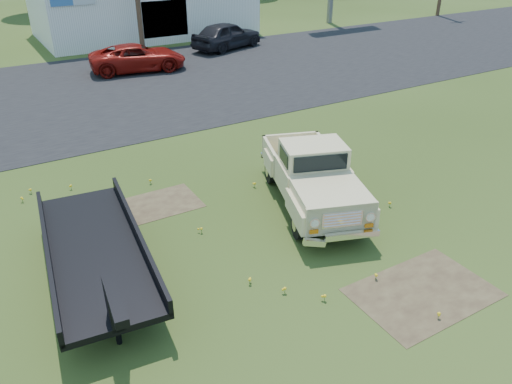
# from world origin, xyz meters

# --- Properties ---
(ground) EXTENTS (140.00, 140.00, 0.00)m
(ground) POSITION_xyz_m (0.00, 0.00, 0.00)
(ground) COLOR #2C3F14
(ground) RESTS_ON ground
(asphalt_lot) EXTENTS (90.00, 14.00, 0.02)m
(asphalt_lot) POSITION_xyz_m (0.00, 15.00, 0.00)
(asphalt_lot) COLOR black
(asphalt_lot) RESTS_ON ground
(dirt_patch_a) EXTENTS (3.00, 2.00, 0.01)m
(dirt_patch_a) POSITION_xyz_m (1.50, -3.00, 0.00)
(dirt_patch_a) COLOR #453424
(dirt_patch_a) RESTS_ON ground
(dirt_patch_b) EXTENTS (2.20, 1.60, 0.01)m
(dirt_patch_b) POSITION_xyz_m (-2.00, 3.50, 0.00)
(dirt_patch_b) COLOR #453424
(dirt_patch_b) RESTS_ON ground
(commercial_building) EXTENTS (14.20, 8.20, 4.15)m
(commercial_building) POSITION_xyz_m (6.00, 26.99, 2.10)
(commercial_building) COLOR silver
(commercial_building) RESTS_ON ground
(vintage_pickup_truck) EXTENTS (3.53, 5.46, 1.85)m
(vintage_pickup_truck) POSITION_xyz_m (1.68, 1.33, 0.92)
(vintage_pickup_truck) COLOR beige
(vintage_pickup_truck) RESTS_ON ground
(flatbed_trailer) EXTENTS (2.59, 6.11, 1.62)m
(flatbed_trailer) POSITION_xyz_m (-4.31, 1.12, 0.81)
(flatbed_trailer) COLOR black
(flatbed_trailer) RESTS_ON ground
(red_pickup) EXTENTS (5.26, 3.05, 1.38)m
(red_pickup) POSITION_xyz_m (2.25, 17.61, 0.69)
(red_pickup) COLOR maroon
(red_pickup) RESTS_ON ground
(dark_sedan) EXTENTS (5.17, 3.38, 1.64)m
(dark_sedan) POSITION_xyz_m (8.75, 19.89, 0.82)
(dark_sedan) COLOR black
(dark_sedan) RESTS_ON ground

